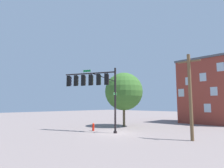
{
  "coord_description": "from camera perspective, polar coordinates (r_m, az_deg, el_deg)",
  "views": [
    {
      "loc": [
        -12.76,
        13.79,
        2.86
      ],
      "look_at": [
        0.48,
        -0.02,
        5.02
      ],
      "focal_mm": 29.28,
      "sensor_mm": 36.0,
      "label": 1
    }
  ],
  "objects": [
    {
      "name": "ground_plane",
      "position": [
        19.0,
        1.04,
        -15.1
      ],
      "size": [
        120.0,
        120.0,
        0.0
      ],
      "primitive_type": "plane",
      "color": "slate"
    },
    {
      "name": "tree_near",
      "position": [
        24.53,
        3.71,
        -2.34
      ],
      "size": [
        5.04,
        5.04,
        7.14
      ],
      "color": "brown",
      "rests_on": "ground_plane"
    },
    {
      "name": "utility_pole",
      "position": [
        16.2,
        23.25,
        -3.09
      ],
      "size": [
        1.8,
        0.27,
        7.03
      ],
      "color": "brown",
      "rests_on": "ground_plane"
    },
    {
      "name": "fire_hydrant",
      "position": [
        20.72,
        -5.88,
        -13.2
      ],
      "size": [
        0.33,
        0.24,
        0.83
      ],
      "color": "red",
      "rests_on": "ground_plane"
    },
    {
      "name": "brick_building",
      "position": [
        32.4,
        28.62,
        -1.98
      ],
      "size": [
        8.63,
        6.76,
        9.85
      ],
      "color": "brown",
      "rests_on": "ground_plane"
    },
    {
      "name": "signal_pole_assembly",
      "position": [
        19.9,
        -6.07,
        0.15
      ],
      "size": [
        5.65,
        3.01,
        6.69
      ],
      "color": "black",
      "rests_on": "ground_plane"
    }
  ]
}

